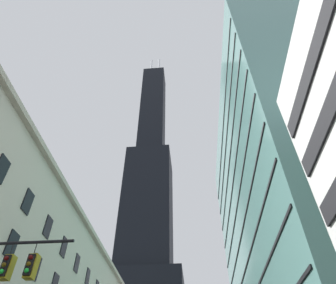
# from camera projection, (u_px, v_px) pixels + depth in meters

# --- Properties ---
(dark_skyscraper) EXTENTS (27.09, 27.09, 175.87)m
(dark_skyscraper) POSITION_uv_depth(u_px,v_px,m) (146.00, 236.00, 112.20)
(dark_skyscraper) COLOR black
(dark_skyscraper) RESTS_ON ground
(glass_office_midrise) EXTENTS (14.58, 44.38, 46.26)m
(glass_office_midrise) POSITION_uv_depth(u_px,v_px,m) (288.00, 215.00, 42.64)
(glass_office_midrise) COLOR slate
(glass_office_midrise) RESTS_ON ground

